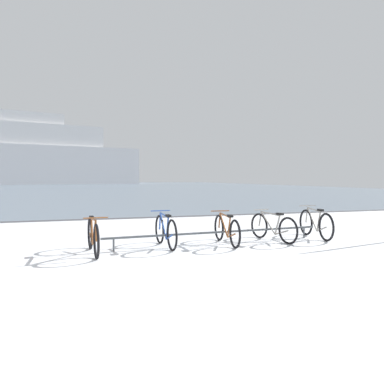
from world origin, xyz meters
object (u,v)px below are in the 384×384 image
(bicycle_0, at_px, (93,236))
(bicycle_3, at_px, (273,227))
(bicycle_4, at_px, (316,224))
(bicycle_2, at_px, (226,230))
(ferry_ship, at_px, (3,154))
(bicycle_1, at_px, (165,231))

(bicycle_0, relative_size, bicycle_3, 1.07)
(bicycle_0, relative_size, bicycle_4, 1.03)
(bicycle_2, bearing_deg, ferry_ship, 101.70)
(bicycle_1, distance_m, bicycle_3, 2.68)
(bicycle_4, bearing_deg, bicycle_3, -176.59)
(bicycle_2, height_order, ferry_ship, ferry_ship)
(bicycle_0, xyz_separation_m, bicycle_4, (5.52, 0.37, 0.01))
(bicycle_3, xyz_separation_m, ferry_ship, (-18.72, 84.27, 6.32))
(bicycle_1, height_order, ferry_ship, ferry_ship)
(bicycle_0, distance_m, bicycle_2, 3.01)
(bicycle_2, relative_size, bicycle_4, 1.01)
(bicycle_3, relative_size, ferry_ship, 0.03)
(bicycle_3, bearing_deg, bicycle_0, -176.09)
(bicycle_2, distance_m, bicycle_4, 2.52)
(bicycle_4, xyz_separation_m, ferry_ship, (-19.99, 84.20, 6.30))
(bicycle_1, bearing_deg, ferry_ship, 100.78)
(bicycle_4, bearing_deg, bicycle_0, -176.20)
(bicycle_4, relative_size, ferry_ship, 0.03)
(bicycle_1, height_order, bicycle_2, bicycle_1)
(bicycle_1, relative_size, bicycle_3, 0.99)
(bicycle_1, distance_m, bicycle_4, 3.95)
(bicycle_0, relative_size, bicycle_1, 1.08)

